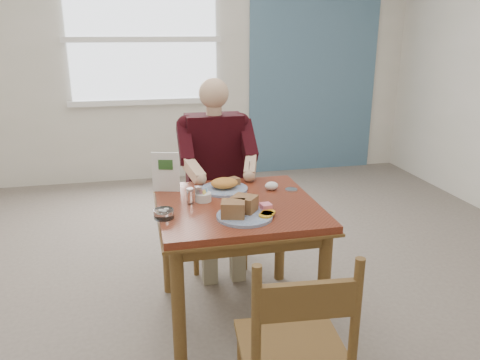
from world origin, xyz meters
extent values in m
plane|color=#645851|center=(0.00, 0.00, 0.00)|extent=(6.00, 6.00, 0.00)
plane|color=silver|center=(0.00, 3.00, 1.40)|extent=(5.50, 0.00, 5.50)
cube|color=slate|center=(1.60, 2.98, 1.40)|extent=(1.60, 0.02, 2.80)
ellipsoid|color=yellow|center=(-0.09, -0.24, 0.76)|extent=(0.05, 0.04, 0.03)
ellipsoid|color=white|center=(0.26, 0.18, 0.78)|extent=(0.10, 0.09, 0.05)
cylinder|color=silver|center=(0.37, 0.14, 0.75)|extent=(0.10, 0.10, 0.01)
cube|color=white|center=(-0.40, 2.97, 1.60)|extent=(1.60, 0.02, 1.30)
cube|color=white|center=(-0.40, 2.96, 0.92)|extent=(1.72, 0.04, 0.06)
cube|color=white|center=(-0.40, 2.96, 1.60)|extent=(1.72, 0.04, 0.06)
cube|color=maroon|center=(0.00, 0.00, 0.73)|extent=(0.90, 0.90, 0.04)
cube|color=brown|center=(0.00, 0.00, 0.70)|extent=(0.92, 0.92, 0.01)
cylinder|color=brown|center=(-0.39, -0.39, 0.35)|extent=(0.07, 0.07, 0.71)
cylinder|color=brown|center=(0.39, -0.39, 0.35)|extent=(0.07, 0.07, 0.71)
cylinder|color=brown|center=(-0.39, 0.39, 0.35)|extent=(0.07, 0.07, 0.71)
cylinder|color=brown|center=(0.39, 0.39, 0.35)|extent=(0.07, 0.07, 0.71)
cube|color=brown|center=(0.00, -0.39, 0.66)|extent=(0.80, 0.03, 0.08)
cube|color=brown|center=(0.00, 0.39, 0.66)|extent=(0.80, 0.03, 0.08)
cube|color=brown|center=(-0.39, 0.00, 0.66)|extent=(0.03, 0.80, 0.08)
cube|color=brown|center=(0.39, 0.00, 0.66)|extent=(0.03, 0.80, 0.08)
cylinder|color=brown|center=(-0.18, 0.57, 0.23)|extent=(0.04, 0.04, 0.45)
cylinder|color=brown|center=(0.18, 0.57, 0.23)|extent=(0.04, 0.04, 0.45)
cylinder|color=brown|center=(-0.18, 0.93, 0.23)|extent=(0.04, 0.04, 0.45)
cylinder|color=brown|center=(0.18, 0.93, 0.23)|extent=(0.04, 0.04, 0.45)
cube|color=brown|center=(0.00, 0.75, 0.47)|extent=(0.42, 0.42, 0.03)
cylinder|color=brown|center=(-0.18, 0.93, 0.70)|extent=(0.04, 0.04, 0.50)
cylinder|color=brown|center=(0.18, 0.93, 0.70)|extent=(0.04, 0.04, 0.50)
cube|color=brown|center=(0.00, 0.93, 0.80)|extent=(0.38, 0.03, 0.14)
cube|color=brown|center=(0.02, -0.95, 0.47)|extent=(0.45, 0.45, 0.03)
cylinder|color=brown|center=(-0.18, -1.11, 0.70)|extent=(0.04, 0.04, 0.50)
cylinder|color=brown|center=(0.18, -1.14, 0.70)|extent=(0.04, 0.04, 0.50)
cube|color=brown|center=(0.00, -1.13, 0.80)|extent=(0.38, 0.06, 0.14)
cube|color=gray|center=(-0.10, 0.63, 0.54)|extent=(0.13, 0.38, 0.12)
cube|color=gray|center=(0.10, 0.63, 0.54)|extent=(0.13, 0.38, 0.12)
cube|color=gray|center=(-0.10, 0.45, 0.24)|extent=(0.10, 0.10, 0.48)
cube|color=gray|center=(0.10, 0.45, 0.24)|extent=(0.10, 0.10, 0.48)
cube|color=black|center=(0.00, 0.78, 0.84)|extent=(0.40, 0.22, 0.58)
sphere|color=black|center=(-0.19, 0.78, 1.06)|extent=(0.15, 0.15, 0.15)
sphere|color=black|center=(0.19, 0.78, 1.06)|extent=(0.15, 0.15, 0.15)
cylinder|color=tan|center=(0.00, 0.76, 1.15)|extent=(0.11, 0.11, 0.08)
sphere|color=tan|center=(0.00, 0.76, 1.28)|extent=(0.21, 0.21, 0.21)
cube|color=black|center=(-0.22, 0.67, 0.96)|extent=(0.09, 0.29, 0.27)
cube|color=black|center=(0.22, 0.67, 0.96)|extent=(0.09, 0.29, 0.27)
sphere|color=black|center=(-0.22, 0.55, 0.86)|extent=(0.09, 0.09, 0.09)
sphere|color=black|center=(0.22, 0.55, 0.86)|extent=(0.09, 0.09, 0.09)
cube|color=tan|center=(-0.19, 0.46, 0.82)|extent=(0.14, 0.23, 0.14)
cube|color=tan|center=(0.19, 0.46, 0.82)|extent=(0.14, 0.23, 0.14)
sphere|color=tan|center=(-0.16, 0.37, 0.79)|extent=(0.08, 0.08, 0.08)
sphere|color=tan|center=(0.16, 0.37, 0.79)|extent=(0.08, 0.08, 0.08)
cylinder|color=silver|center=(0.16, 0.37, 0.84)|extent=(0.01, 0.05, 0.12)
cylinder|color=white|center=(-0.01, -0.22, 0.76)|extent=(0.39, 0.39, 0.02)
cube|color=#B47E50|center=(-0.07, -0.23, 0.81)|extent=(0.15, 0.13, 0.08)
cube|color=#B47E50|center=(0.00, -0.17, 0.81)|extent=(0.16, 0.16, 0.08)
cylinder|color=gold|center=(0.09, -0.27, 0.77)|extent=(0.10, 0.10, 0.01)
cylinder|color=gold|center=(0.11, -0.25, 0.77)|extent=(0.09, 0.09, 0.01)
cylinder|color=gold|center=(0.12, -0.23, 0.77)|extent=(0.07, 0.07, 0.01)
cube|color=pink|center=(0.12, -0.17, 0.78)|extent=(0.06, 0.07, 0.03)
cylinder|color=white|center=(-0.03, 0.24, 0.76)|extent=(0.38, 0.38, 0.02)
ellipsoid|color=gold|center=(-0.03, 0.24, 0.80)|extent=(0.21, 0.19, 0.06)
cube|color=#B47E50|center=(0.02, 0.28, 0.79)|extent=(0.12, 0.10, 0.04)
cylinder|color=white|center=(-0.19, 0.07, 0.77)|extent=(0.12, 0.12, 0.05)
cube|color=pink|center=(-0.20, 0.07, 0.81)|extent=(0.04, 0.03, 0.02)
cube|color=#6699D8|center=(-0.18, 0.09, 0.81)|extent=(0.03, 0.01, 0.02)
cube|color=#EAD159|center=(-0.18, 0.06, 0.81)|extent=(0.03, 0.04, 0.02)
cube|color=white|center=(-0.20, 0.08, 0.81)|extent=(0.04, 0.02, 0.02)
cylinder|color=white|center=(-0.26, 0.05, 0.79)|extent=(0.05, 0.05, 0.08)
cylinder|color=silver|center=(-0.26, 0.05, 0.83)|extent=(0.05, 0.05, 0.02)
cylinder|color=white|center=(-0.21, 0.07, 0.79)|extent=(0.05, 0.05, 0.08)
cylinder|color=silver|center=(-0.21, 0.07, 0.83)|extent=(0.05, 0.05, 0.02)
cylinder|color=white|center=(-0.43, -0.14, 0.77)|extent=(0.11, 0.11, 0.05)
cylinder|color=white|center=(-0.44, -0.14, 0.79)|extent=(0.03, 0.03, 0.02)
cylinder|color=white|center=(-0.41, -0.13, 0.79)|extent=(0.03, 0.03, 0.02)
cylinder|color=white|center=(-0.42, -0.16, 0.79)|extent=(0.03, 0.03, 0.02)
cube|color=white|center=(-0.38, 0.30, 0.87)|extent=(0.16, 0.06, 0.25)
cube|color=#2D5926|center=(-0.38, 0.29, 0.92)|extent=(0.09, 0.03, 0.06)
camera|label=1|loc=(-0.54, -2.46, 1.69)|focal=35.00mm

